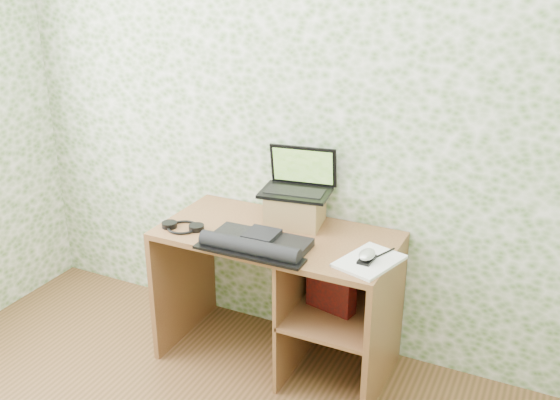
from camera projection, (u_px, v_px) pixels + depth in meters
The scene contains 10 objects.
wall_back at pixel (303, 112), 3.18m from camera, with size 3.50×3.50×0.00m, color white.
desk at pixel (293, 281), 3.22m from camera, with size 1.20×0.60×0.75m.
riser at pixel (295, 209), 3.21m from camera, with size 0.28×0.23×0.17m, color #966C43.
laptop at pixel (299, 182), 3.19m from camera, with size 0.38×0.29×0.23m.
keyboard at pixel (256, 243), 2.96m from camera, with size 0.55×0.28×0.08m.
headphones at pixel (183, 227), 3.18m from camera, with size 0.22×0.19×0.03m.
notepad at pixel (370, 261), 2.84m from camera, with size 0.22×0.31×0.01m, color silver.
mouse at pixel (367, 257), 2.82m from camera, with size 0.07×0.11×0.04m, color silver.
pen at pixel (384, 253), 2.88m from camera, with size 0.01×0.01×0.15m, color black.
red_box at pixel (332, 283), 3.09m from camera, with size 0.25×0.08×0.30m, color maroon.
Camera 1 is at (1.24, -1.11, 2.08)m, focal length 40.00 mm.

